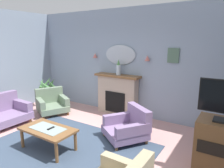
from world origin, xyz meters
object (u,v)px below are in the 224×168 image
Objects in this scene: wall_sconce_left at (95,55)px; armchair_in_corner at (129,126)px; framed_picture at (173,56)px; potted_plant_tall_palm at (48,92)px; wall_mirror at (120,55)px; coffee_table at (48,131)px; fireplace at (117,95)px; wall_sconce_right at (147,58)px; tv_cabinet at (223,148)px; armchair_by_coffee_table at (52,103)px; mantel_vase_left at (118,68)px; tv_remote at (51,128)px.

wall_sconce_left reaches higher than armchair_in_corner.
potted_plant_tall_palm is (-3.87, -0.68, -1.30)m from framed_picture.
coffee_table is (-0.10, -2.59, -1.33)m from wall_mirror.
potted_plant_tall_palm is at bearing -167.42° from fireplace.
tv_cabinet is (1.98, -1.56, -1.21)m from wall_sconce_right.
wall_sconce_right is 0.16× the size of tv_cabinet.
armchair_in_corner is at bearing -5.16° from armchair_by_coffee_table.
coffee_table is at bearing -93.62° from mantel_vase_left.
tv_remote is 0.15× the size of armchair_by_coffee_table.
armchair_in_corner is (0.18, -1.32, -1.35)m from wall_sconce_right.
mantel_vase_left is 2.63m from potted_plant_tall_palm.
framed_picture reaches higher than fireplace.
fireplace is at bearing 89.27° from tv_remote.
fireplace is at bearing 12.58° from potted_plant_tall_palm.
fireplace is at bearing -90.00° from wall_mirror.
wall_sconce_left is at bearing 106.38° from coffee_table.
tv_remote is 1.61m from armchair_in_corner.
wall_mirror reaches higher than wall_sconce_right.
wall_sconce_left is 0.13× the size of armchair_by_coffee_table.
tv_remote is (-0.03, -2.43, -0.12)m from fireplace.
wall_sconce_left is (-0.85, -0.05, -0.05)m from wall_mirror.
fireplace is 1.24× the size of armchair_by_coffee_table.
wall_mirror is at bearing 106.39° from mantel_vase_left.
mantel_vase_left is 0.86m from wall_sconce_right.
fireplace is at bearing 30.39° from armchair_by_coffee_table.
wall_mirror is 0.85m from wall_sconce_left.
tv_cabinet is (3.68, -1.56, -1.21)m from wall_sconce_left.
potted_plant_tall_palm is (-3.40, 0.70, 0.15)m from armchair_in_corner.
coffee_table is at bearing -161.62° from tv_cabinet.
wall_sconce_right is 2.93m from tv_remote.
wall_sconce_right is 2.80m from tv_cabinet.
armchair_in_corner is (2.71, -0.24, 0.00)m from armchair_by_coffee_table.
armchair_in_corner is at bearing -35.02° from wall_sconce_left.
coffee_table is 1.01× the size of armchair_by_coffee_table.
armchair_by_coffee_table and armchair_in_corner have the same top height.
wall_sconce_right reaches higher than potted_plant_tall_palm.
mantel_vase_left reaches higher than armchair_by_coffee_table.
mantel_vase_left is 0.49× the size of tv_cabinet.
tv_cabinet reaches higher than tv_remote.
wall_mirror is at bearing 3.37° from wall_sconce_left.
framed_picture is at bearing 71.22° from armchair_in_corner.
wall_mirror is at bearing 176.63° from wall_sconce_right.
potted_plant_tall_palm is at bearing 168.39° from armchair_in_corner.
fireplace is 1.62m from armchair_in_corner.
framed_picture reaches higher than wall_sconce_left.
wall_sconce_right is (0.80, 0.12, 0.30)m from mantel_vase_left.
mantel_vase_left is 2.23m from armchair_by_coffee_table.
tv_remote is (-0.88, -2.52, -1.21)m from wall_sconce_right.
tv_cabinet is at bearing 18.49° from tv_remote.
mantel_vase_left is at bearing 129.32° from armchair_in_corner.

